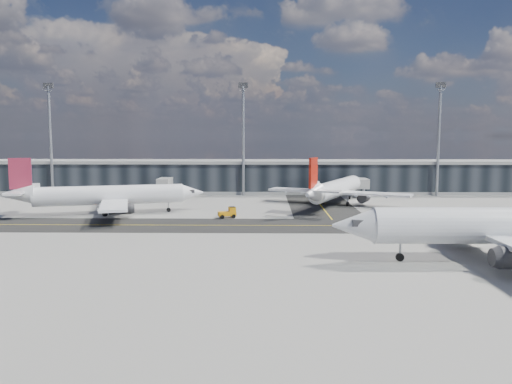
# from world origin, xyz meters

# --- Properties ---
(ground) EXTENTS (300.00, 300.00, 0.00)m
(ground) POSITION_xyz_m (0.00, 0.00, 0.00)
(ground) COLOR gray
(ground) RESTS_ON ground
(taxiway_lanes) EXTENTS (180.00, 63.00, 0.03)m
(taxiway_lanes) POSITION_xyz_m (3.91, 10.74, 0.01)
(taxiway_lanes) COLOR black
(taxiway_lanes) RESTS_ON ground
(terminal_concourse) EXTENTS (152.00, 19.80, 8.80)m
(terminal_concourse) POSITION_xyz_m (0.04, 54.93, 4.09)
(terminal_concourse) COLOR black
(terminal_concourse) RESTS_ON ground
(floodlight_masts) EXTENTS (102.50, 0.70, 28.90)m
(floodlight_masts) POSITION_xyz_m (0.00, 48.00, 15.61)
(floodlight_masts) COLOR gray
(floodlight_masts) RESTS_ON ground
(airliner_af) EXTENTS (37.53, 32.30, 11.27)m
(airliner_af) POSITION_xyz_m (-25.57, 16.13, 3.72)
(airliner_af) COLOR white
(airliner_af) RESTS_ON ground
(airliner_redtail) EXTENTS (31.18, 36.14, 11.24)m
(airliner_redtail) POSITION_xyz_m (21.33, 29.29, 3.71)
(airliner_redtail) COLOR white
(airliner_redtail) RESTS_ON ground
(baggage_tug) EXTENTS (3.61, 2.50, 2.06)m
(baggage_tug) POSITION_xyz_m (-1.27, 11.93, 1.03)
(baggage_tug) COLOR orange
(baggage_tug) RESTS_ON ground
(service_van) EXTENTS (4.51, 5.51, 1.40)m
(service_van) POSITION_xyz_m (19.58, 44.00, 0.70)
(service_van) COLOR white
(service_van) RESTS_ON ground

